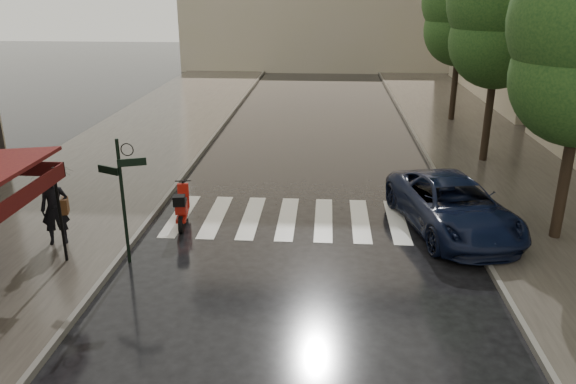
# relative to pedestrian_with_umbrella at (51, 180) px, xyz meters

# --- Properties ---
(ground) EXTENTS (120.00, 120.00, 0.00)m
(ground) POSITION_rel_pedestrian_with_umbrella_xyz_m (3.27, -3.71, -1.82)
(ground) COLOR black
(ground) RESTS_ON ground
(sidewalk_near) EXTENTS (6.00, 60.00, 0.12)m
(sidewalk_near) POSITION_rel_pedestrian_with_umbrella_xyz_m (-1.23, 8.29, -1.76)
(sidewalk_near) COLOR #38332D
(sidewalk_near) RESTS_ON ground
(sidewalk_far) EXTENTS (5.50, 60.00, 0.12)m
(sidewalk_far) POSITION_rel_pedestrian_with_umbrella_xyz_m (13.52, 8.29, -1.76)
(sidewalk_far) COLOR #38332D
(sidewalk_far) RESTS_ON ground
(curb_near) EXTENTS (0.12, 60.00, 0.16)m
(curb_near) POSITION_rel_pedestrian_with_umbrella_xyz_m (1.82, 8.29, -1.74)
(curb_near) COLOR #595651
(curb_near) RESTS_ON ground
(curb_far) EXTENTS (0.12, 60.00, 0.16)m
(curb_far) POSITION_rel_pedestrian_with_umbrella_xyz_m (10.72, 8.29, -1.74)
(curb_far) COLOR #595651
(curb_far) RESTS_ON ground
(crosswalk) EXTENTS (7.85, 3.20, 0.01)m
(crosswalk) POSITION_rel_pedestrian_with_umbrella_xyz_m (6.24, 2.29, -1.81)
(crosswalk) COLOR silver
(crosswalk) RESTS_ON ground
(signpost) EXTENTS (1.17, 0.29, 3.10)m
(signpost) POSITION_rel_pedestrian_with_umbrella_xyz_m (2.07, -0.71, 0.01)
(signpost) COLOR black
(signpost) RESTS_ON ground
(tree_mid) EXTENTS (3.80, 3.80, 8.34)m
(tree_mid) POSITION_rel_pedestrian_with_umbrella_xyz_m (12.77, 8.29, 3.77)
(tree_mid) COLOR black
(tree_mid) RESTS_ON sidewalk_far
(tree_far) EXTENTS (3.80, 3.80, 8.16)m
(tree_far) POSITION_rel_pedestrian_with_umbrella_xyz_m (12.97, 15.29, 3.64)
(tree_far) COLOR black
(tree_far) RESTS_ON sidewalk_far
(pedestrian_with_umbrella) EXTENTS (1.39, 1.40, 2.56)m
(pedestrian_with_umbrella) POSITION_rel_pedestrian_with_umbrella_xyz_m (0.00, 0.00, 0.00)
(pedestrian_with_umbrella) COLOR black
(pedestrian_with_umbrella) RESTS_ON sidewalk_near
(scooter) EXTENTS (0.57, 1.68, 1.11)m
(scooter) POSITION_rel_pedestrian_with_umbrella_xyz_m (2.81, 1.64, -1.30)
(scooter) COLOR black
(scooter) RESTS_ON ground
(parked_car) EXTENTS (3.42, 5.52, 1.43)m
(parked_car) POSITION_rel_pedestrian_with_umbrella_xyz_m (10.27, 1.81, -1.11)
(parked_car) COLOR black
(parked_car) RESTS_ON ground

